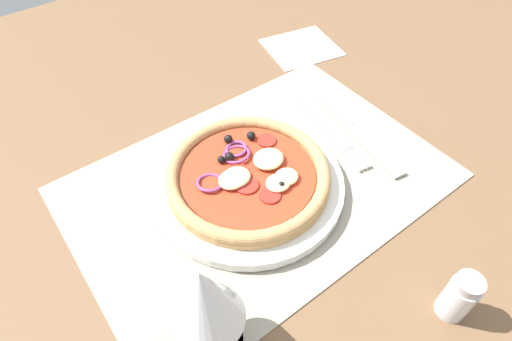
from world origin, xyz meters
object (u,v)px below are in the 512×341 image
at_px(knife, 358,133).
at_px(plate, 248,183).
at_px(fork, 334,134).
at_px(napkin, 301,47).
at_px(wine_glass, 204,300).
at_px(pepper_shaker, 459,297).
at_px(pizza, 248,174).

bearing_deg(knife, plate, -86.45).
height_order(plate, knife, plate).
height_order(plate, fork, plate).
relative_size(fork, napkin, 1.38).
bearing_deg(wine_glass, fork, -155.02).
relative_size(knife, wine_glass, 1.34).
bearing_deg(pepper_shaker, fork, -108.31).
distance_m(knife, pepper_shaker, 0.28).
relative_size(plate, knife, 1.29).
bearing_deg(pepper_shaker, napkin, -113.61).
bearing_deg(napkin, knife, 68.40).
distance_m(plate, fork, 0.17).
height_order(pizza, fork, pizza).
relative_size(pizza, fork, 1.22).
height_order(pizza, knife, pizza).
xyz_separation_m(pizza, knife, (-0.20, 0.02, -0.02)).
bearing_deg(knife, pizza, -86.45).
bearing_deg(pizza, napkin, -142.70).
xyz_separation_m(pizza, pepper_shaker, (-0.07, 0.27, 0.00)).
relative_size(pizza, wine_glass, 1.48).
xyz_separation_m(plate, pizza, (-0.00, 0.00, 0.02)).
bearing_deg(plate, fork, -179.14).
relative_size(pizza, napkin, 1.69).
xyz_separation_m(plate, napkin, (-0.29, -0.22, -0.01)).
bearing_deg(wine_glass, pizza, -136.26).
xyz_separation_m(napkin, pepper_shaker, (0.22, 0.50, 0.03)).
distance_m(napkin, pepper_shaker, 0.54).
bearing_deg(wine_glass, knife, -159.89).
bearing_deg(plate, pizza, 175.26).
distance_m(wine_glass, pepper_shaker, 0.27).
height_order(knife, pepper_shaker, pepper_shaker).
bearing_deg(knife, fork, -115.58).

